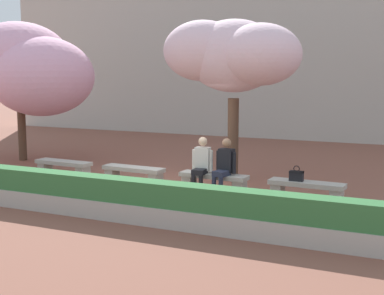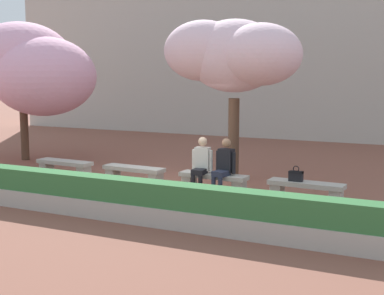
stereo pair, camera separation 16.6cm
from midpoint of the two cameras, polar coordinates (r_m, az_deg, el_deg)
The scene contains 12 objects.
ground_plane at distance 12.98m, azimuth -1.75°, elevation -4.37°, with size 100.00×100.00×0.00m, color brown.
building_facade at distance 24.54m, azimuth 12.11°, elevation 14.20°, with size 28.00×4.00×11.00m, color #B7B2A8.
stone_bench_west_end at distance 14.68m, azimuth -13.12°, elevation -1.94°, with size 1.65×0.49×0.45m.
stone_bench_near_west at distance 13.44m, azimuth -5.87°, elevation -2.68°, with size 1.65×0.49×0.45m.
stone_bench_center at distance 12.46m, azimuth 2.69°, elevation -3.50°, with size 1.65×0.49×0.45m.
stone_bench_near_east at distance 11.80m, azimuth 12.46°, elevation -4.33°, with size 1.65×0.49×0.45m.
person_seated_left at distance 12.45m, azimuth 1.38°, elevation -1.62°, with size 0.51×0.70×1.29m.
person_seated_right at distance 12.23m, azimuth 3.83°, elevation -1.81°, with size 0.50×0.72×1.29m.
handbag at distance 11.78m, azimuth 11.42°, elevation -2.93°, with size 0.30×0.15×0.34m.
cherry_tree_main at distance 13.60m, azimuth 4.83°, elevation 9.82°, with size 3.57×2.35×4.11m.
cherry_tree_secondary at distance 17.62m, azimuth -17.07°, elevation 8.15°, with size 4.92×3.32×4.35m.
planter_hedge_foreground at distance 10.50m, azimuth -8.97°, elevation -5.27°, with size 11.95×0.50×0.80m.
Camera 2 is at (5.92, -11.21, 2.78)m, focal length 50.00 mm.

